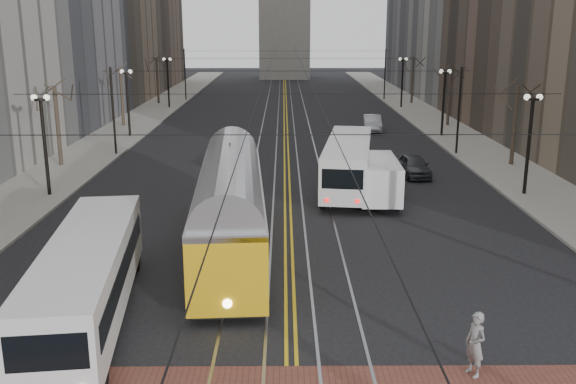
{
  "coord_description": "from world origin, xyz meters",
  "views": [
    {
      "loc": [
        -0.22,
        -17.73,
        9.64
      ],
      "look_at": [
        -0.04,
        7.56,
        3.0
      ],
      "focal_mm": 40.0,
      "sensor_mm": 36.0,
      "label": 1
    }
  ],
  "objects_px": {
    "pedestrian_b": "(475,344)",
    "transit_bus": "(88,282)",
    "rear_bus": "(348,165)",
    "streetcar": "(231,215)",
    "cargo_van": "(377,181)",
    "sedan_silver": "(372,123)",
    "sedan_grey": "(414,165)"
  },
  "relations": [
    {
      "from": "cargo_van",
      "to": "transit_bus",
      "type": "bearing_deg",
      "value": -126.69
    },
    {
      "from": "transit_bus",
      "to": "pedestrian_b",
      "type": "relative_size",
      "value": 5.96
    },
    {
      "from": "transit_bus",
      "to": "pedestrian_b",
      "type": "xyz_separation_m",
      "value": [
        11.82,
        -3.51,
        -0.45
      ]
    },
    {
      "from": "transit_bus",
      "to": "sedan_silver",
      "type": "height_order",
      "value": "transit_bus"
    },
    {
      "from": "sedan_grey",
      "to": "pedestrian_b",
      "type": "xyz_separation_m",
      "value": [
        -3.15,
        -24.62,
        0.26
      ]
    },
    {
      "from": "rear_bus",
      "to": "pedestrian_b",
      "type": "relative_size",
      "value": 6.0
    },
    {
      "from": "streetcar",
      "to": "sedan_silver",
      "type": "relative_size",
      "value": 3.22
    },
    {
      "from": "streetcar",
      "to": "cargo_van",
      "type": "bearing_deg",
      "value": 43.48
    },
    {
      "from": "cargo_van",
      "to": "sedan_grey",
      "type": "bearing_deg",
      "value": 64.64
    },
    {
      "from": "rear_bus",
      "to": "transit_bus",
      "type": "bearing_deg",
      "value": -111.85
    },
    {
      "from": "pedestrian_b",
      "to": "transit_bus",
      "type": "bearing_deg",
      "value": -131.03
    },
    {
      "from": "rear_bus",
      "to": "cargo_van",
      "type": "height_order",
      "value": "rear_bus"
    },
    {
      "from": "rear_bus",
      "to": "pedestrian_b",
      "type": "xyz_separation_m",
      "value": [
        1.52,
        -21.11,
        -0.52
      ]
    },
    {
      "from": "sedan_silver",
      "to": "sedan_grey",
      "type": "bearing_deg",
      "value": -85.04
    },
    {
      "from": "transit_bus",
      "to": "sedan_silver",
      "type": "bearing_deg",
      "value": 62.77
    },
    {
      "from": "sedan_grey",
      "to": "cargo_van",
      "type": "bearing_deg",
      "value": -120.4
    },
    {
      "from": "transit_bus",
      "to": "sedan_grey",
      "type": "bearing_deg",
      "value": 47.96
    },
    {
      "from": "cargo_van",
      "to": "sedan_silver",
      "type": "bearing_deg",
      "value": 84.77
    },
    {
      "from": "transit_bus",
      "to": "sedan_grey",
      "type": "xyz_separation_m",
      "value": [
        14.96,
        21.11,
        -0.71
      ]
    },
    {
      "from": "streetcar",
      "to": "pedestrian_b",
      "type": "distance_m",
      "value": 12.71
    },
    {
      "from": "sedan_silver",
      "to": "pedestrian_b",
      "type": "xyz_separation_m",
      "value": [
        -2.86,
        -42.7,
        0.22
      ]
    },
    {
      "from": "streetcar",
      "to": "pedestrian_b",
      "type": "relative_size",
      "value": 7.66
    },
    {
      "from": "sedan_grey",
      "to": "streetcar",
      "type": "bearing_deg",
      "value": -129.89
    },
    {
      "from": "streetcar",
      "to": "cargo_van",
      "type": "height_order",
      "value": "streetcar"
    },
    {
      "from": "transit_bus",
      "to": "pedestrian_b",
      "type": "distance_m",
      "value": 12.34
    },
    {
      "from": "streetcar",
      "to": "pedestrian_b",
      "type": "height_order",
      "value": "streetcar"
    },
    {
      "from": "transit_bus",
      "to": "rear_bus",
      "type": "height_order",
      "value": "rear_bus"
    },
    {
      "from": "streetcar",
      "to": "sedan_grey",
      "type": "relative_size",
      "value": 3.53
    },
    {
      "from": "rear_bus",
      "to": "sedan_silver",
      "type": "height_order",
      "value": "rear_bus"
    },
    {
      "from": "transit_bus",
      "to": "rear_bus",
      "type": "relative_size",
      "value": 0.99
    },
    {
      "from": "transit_bus",
      "to": "cargo_van",
      "type": "bearing_deg",
      "value": 44.8
    },
    {
      "from": "transit_bus",
      "to": "pedestrian_b",
      "type": "height_order",
      "value": "transit_bus"
    }
  ]
}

